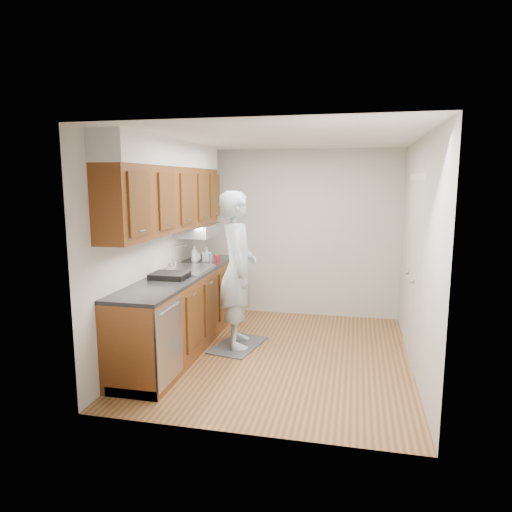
{
  "coord_description": "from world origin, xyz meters",
  "views": [
    {
      "loc": [
        0.84,
        -5.08,
        2.04
      ],
      "look_at": [
        -0.33,
        0.25,
        1.14
      ],
      "focal_mm": 32.0,
      "sensor_mm": 36.0,
      "label": 1
    }
  ],
  "objects_px": {
    "steel_can": "(211,258)",
    "soap_bottle_c": "(196,255)",
    "soda_can": "(218,259)",
    "soap_bottle_b": "(207,254)",
    "person": "(238,259)",
    "dish_rack": "(170,276)",
    "soap_bottle_a": "(195,254)"
  },
  "relations": [
    {
      "from": "person",
      "to": "soap_bottle_a",
      "type": "height_order",
      "value": "person"
    },
    {
      "from": "soap_bottle_b",
      "to": "soap_bottle_c",
      "type": "distance_m",
      "value": 0.15
    },
    {
      "from": "soap_bottle_a",
      "to": "soap_bottle_b",
      "type": "relative_size",
      "value": 1.17
    },
    {
      "from": "soap_bottle_c",
      "to": "dish_rack",
      "type": "xyz_separation_m",
      "value": [
        0.08,
        -1.12,
        -0.06
      ]
    },
    {
      "from": "soap_bottle_a",
      "to": "soap_bottle_c",
      "type": "relative_size",
      "value": 1.35
    },
    {
      "from": "dish_rack",
      "to": "steel_can",
      "type": "bearing_deg",
      "value": 79.92
    },
    {
      "from": "soap_bottle_a",
      "to": "steel_can",
      "type": "xyz_separation_m",
      "value": [
        0.24,
        0.0,
        -0.06
      ]
    },
    {
      "from": "soap_bottle_b",
      "to": "steel_can",
      "type": "height_order",
      "value": "soap_bottle_b"
    },
    {
      "from": "steel_can",
      "to": "dish_rack",
      "type": "height_order",
      "value": "steel_can"
    },
    {
      "from": "soap_bottle_a",
      "to": "soda_can",
      "type": "xyz_separation_m",
      "value": [
        0.33,
        -0.0,
        -0.06
      ]
    },
    {
      "from": "soda_can",
      "to": "dish_rack",
      "type": "bearing_deg",
      "value": -103.43
    },
    {
      "from": "soda_can",
      "to": "person",
      "type": "bearing_deg",
      "value": -51.85
    },
    {
      "from": "soap_bottle_b",
      "to": "person",
      "type": "bearing_deg",
      "value": -45.92
    },
    {
      "from": "soap_bottle_a",
      "to": "soda_can",
      "type": "height_order",
      "value": "soap_bottle_a"
    },
    {
      "from": "person",
      "to": "soap_bottle_b",
      "type": "xyz_separation_m",
      "value": [
        -0.61,
        0.63,
        -0.06
      ]
    },
    {
      "from": "dish_rack",
      "to": "soap_bottle_c",
      "type": "bearing_deg",
      "value": 92.55
    },
    {
      "from": "soap_bottle_c",
      "to": "dish_rack",
      "type": "bearing_deg",
      "value": -85.88
    },
    {
      "from": "steel_can",
      "to": "dish_rack",
      "type": "distance_m",
      "value": 1.06
    },
    {
      "from": "soap_bottle_b",
      "to": "steel_can",
      "type": "distance_m",
      "value": 0.13
    },
    {
      "from": "soap_bottle_b",
      "to": "dish_rack",
      "type": "bearing_deg",
      "value": -93.31
    },
    {
      "from": "soap_bottle_b",
      "to": "soap_bottle_a",
      "type": "bearing_deg",
      "value": -149.15
    },
    {
      "from": "soda_can",
      "to": "steel_can",
      "type": "relative_size",
      "value": 0.9
    },
    {
      "from": "steel_can",
      "to": "dish_rack",
      "type": "relative_size",
      "value": 0.3
    },
    {
      "from": "person",
      "to": "soda_can",
      "type": "relative_size",
      "value": 20.03
    },
    {
      "from": "steel_can",
      "to": "soap_bottle_c",
      "type": "bearing_deg",
      "value": 162.74
    },
    {
      "from": "soap_bottle_b",
      "to": "soda_can",
      "type": "distance_m",
      "value": 0.21
    },
    {
      "from": "person",
      "to": "soda_can",
      "type": "distance_m",
      "value": 0.69
    },
    {
      "from": "soap_bottle_a",
      "to": "soap_bottle_b",
      "type": "xyz_separation_m",
      "value": [
        0.14,
        0.09,
        -0.02
      ]
    },
    {
      "from": "soap_bottle_a",
      "to": "soda_can",
      "type": "relative_size",
      "value": 2.18
    },
    {
      "from": "soap_bottle_a",
      "to": "steel_can",
      "type": "distance_m",
      "value": 0.24
    },
    {
      "from": "soap_bottle_a",
      "to": "soda_can",
      "type": "distance_m",
      "value": 0.34
    },
    {
      "from": "soap_bottle_c",
      "to": "soda_can",
      "type": "height_order",
      "value": "soap_bottle_c"
    }
  ]
}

